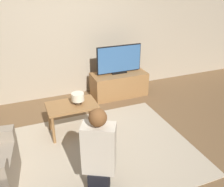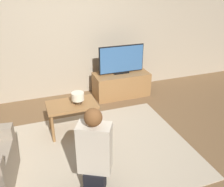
% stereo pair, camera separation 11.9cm
% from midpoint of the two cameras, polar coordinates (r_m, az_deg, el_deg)
% --- Properties ---
extents(ground_plane, '(10.00, 10.00, 0.00)m').
position_cam_midpoint_polar(ground_plane, '(3.42, -4.96, -13.33)').
color(ground_plane, brown).
extents(wall_back, '(10.00, 0.06, 2.60)m').
position_cam_midpoint_polar(wall_back, '(4.63, -12.96, 14.52)').
color(wall_back, tan).
rests_on(wall_back, ground_plane).
extents(rug, '(2.59, 1.98, 0.02)m').
position_cam_midpoint_polar(rug, '(3.41, -4.97, -13.22)').
color(rug, '#BCAD93').
rests_on(rug, ground_plane).
extents(tv_stand, '(1.04, 0.48, 0.45)m').
position_cam_midpoint_polar(tv_stand, '(4.81, 0.87, 2.15)').
color(tv_stand, olive).
rests_on(tv_stand, ground_plane).
extents(tv, '(0.87, 0.08, 0.53)m').
position_cam_midpoint_polar(tv, '(4.64, 0.90, 7.79)').
color(tv, black).
rests_on(tv, tv_stand).
extents(coffee_table, '(0.71, 0.44, 0.47)m').
position_cam_midpoint_polar(coffee_table, '(3.63, -10.08, -3.38)').
color(coffee_table, olive).
rests_on(coffee_table, ground_plane).
extents(person_kneeling, '(0.57, 0.78, 0.99)m').
position_cam_midpoint_polar(person_kneeling, '(2.62, -4.35, -13.28)').
color(person_kneeling, black).
rests_on(person_kneeling, rug).
extents(table_lamp, '(0.18, 0.18, 0.17)m').
position_cam_midpoint_polar(table_lamp, '(3.55, -8.77, -0.94)').
color(table_lamp, '#4C3823').
rests_on(table_lamp, coffee_table).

